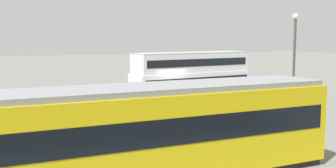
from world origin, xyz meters
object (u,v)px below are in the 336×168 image
object	(u,v)px
pedestrian_near_railing	(130,106)
street_lamp	(294,58)
info_sign	(147,97)
tram_yellow	(140,133)
double_decker_bus	(191,74)

from	to	relation	value
pedestrian_near_railing	street_lamp	distance (m)	10.19
info_sign	street_lamp	size ratio (longest dim) A/B	0.40
tram_yellow	street_lamp	world-z (taller)	street_lamp
info_sign	street_lamp	xyz separation A→B (m)	(-8.92, 1.34, 2.00)
tram_yellow	pedestrian_near_railing	xyz separation A→B (m)	(-2.70, -9.19, -0.71)
tram_yellow	pedestrian_near_railing	size ratio (longest dim) A/B	8.11
double_decker_bus	info_sign	size ratio (longest dim) A/B	4.19
double_decker_bus	pedestrian_near_railing	world-z (taller)	double_decker_bus
tram_yellow	street_lamp	distance (m)	13.74
info_sign	street_lamp	world-z (taller)	street_lamp
double_decker_bus	info_sign	world-z (taller)	double_decker_bus
double_decker_bus	pedestrian_near_railing	xyz separation A→B (m)	(8.00, 7.91, -0.87)
double_decker_bus	info_sign	distance (m)	12.15
info_sign	street_lamp	distance (m)	9.24
info_sign	double_decker_bus	bearing A→B (deg)	-128.46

